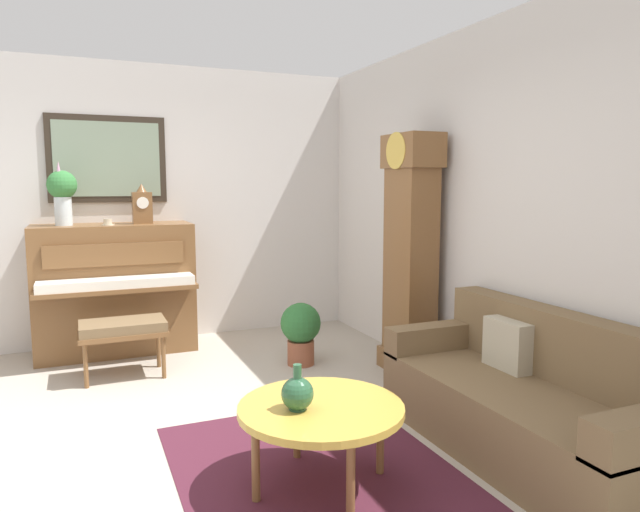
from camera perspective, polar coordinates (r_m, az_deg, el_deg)
name	(u,v)px	position (r m, az deg, el deg)	size (l,w,h in m)	color
ground_plane	(168,452)	(3.88, -14.90, -18.39)	(6.40, 6.00, 0.10)	#B2A899
wall_left	(125,204)	(6.10, -18.90, 4.94)	(0.13, 4.90, 2.80)	silver
wall_back	(487,212)	(4.50, 16.34, 4.24)	(5.30, 0.13, 2.80)	silver
area_rug	(324,482)	(3.34, 0.41, -21.56)	(2.10, 1.50, 0.01)	#4C1E2D
piano	(115,288)	(5.80, -19.74, -3.03)	(0.87, 1.44, 1.23)	brown
piano_bench	(123,330)	(5.07, -19.05, -6.95)	(0.42, 0.70, 0.48)	brown
grandfather_clock	(410,261)	(4.89, 8.99, -0.47)	(0.52, 0.34, 2.03)	brown
couch	(529,402)	(3.75, 20.08, -13.53)	(1.90, 0.80, 0.84)	brown
coffee_table	(321,411)	(3.12, 0.09, -15.17)	(0.88, 0.88, 0.46)	gold
mantel_clock	(142,206)	(5.74, -17.31, 4.82)	(0.13, 0.18, 0.38)	brown
flower_vase	(62,191)	(5.71, -24.32, 5.93)	(0.26, 0.26, 0.58)	silver
teacup	(108,223)	(5.59, -20.39, 3.12)	(0.12, 0.12, 0.06)	beige
green_jug	(297,393)	(3.02, -2.27, -13.51)	(0.17, 0.17, 0.24)	#234C33
potted_plant	(301,329)	(5.14, -1.94, -7.31)	(0.36, 0.36, 0.56)	#935138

